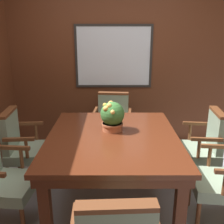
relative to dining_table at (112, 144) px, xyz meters
The scene contains 7 objects.
ground_plane 0.71m from the dining_table, 79.78° to the right, with size 14.00×14.00×0.00m, color #93969E.
wall_back 1.70m from the dining_table, 88.45° to the left, with size 7.20×0.08×2.45m.
dining_table is the anchor object (origin of this frame).
chair_left_far 1.12m from the dining_table, 161.61° to the left, with size 0.51×0.55×0.91m.
chair_right_far 1.12m from the dining_table, 18.17° to the left, with size 0.52×0.56×0.91m.
chair_head_far 1.14m from the dining_table, 89.96° to the left, with size 0.56×0.52×0.91m.
potted_plant 0.29m from the dining_table, 91.24° to the left, with size 0.25×0.26×0.31m.
Camera 1 is at (-0.05, -2.21, 1.78)m, focal length 42.00 mm.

